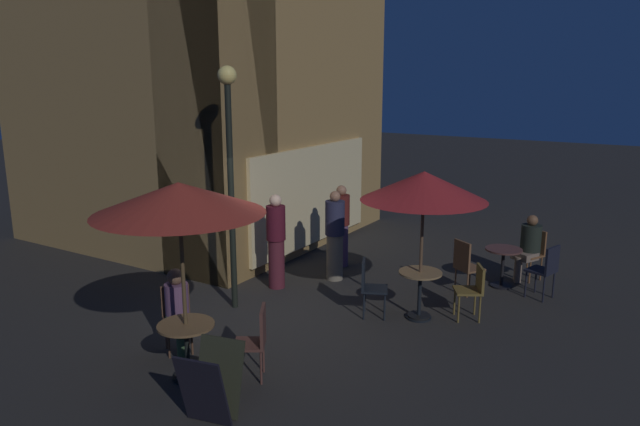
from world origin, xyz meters
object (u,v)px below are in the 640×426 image
object	(u,v)px
patio_umbrella_0	(424,187)
cafe_chair_6	(533,250)
street_lamp_near_corner	(230,150)
cafe_chair_1	(473,287)
cafe_chair_0	(369,283)
patron_seated_0	(178,307)
cafe_chair_5	(546,267)
patio_umbrella_1	(179,199)
patron_standing_3	(335,236)
cafe_table_2	(503,261)
cafe_chair_2	(177,312)
menu_sandwich_board	(211,384)
cafe_table_0	(420,286)
cafe_table_1	(187,339)
cafe_chair_4	(465,263)
patron_standing_4	(276,241)
cafe_chair_3	(256,337)
patron_standing_2	(341,226)
patron_seated_1	(529,244)

from	to	relation	value
patio_umbrella_0	cafe_chair_6	distance (m)	3.45
street_lamp_near_corner	cafe_chair_1	distance (m)	4.38
cafe_chair_0	patron_seated_0	xyz separation A→B (m)	(-2.54, 1.63, 0.14)
cafe_chair_5	patio_umbrella_1	bearing A→B (deg)	75.14
cafe_chair_6	patron_standing_3	bearing A→B (deg)	-31.58
cafe_table_2	cafe_chair_6	size ratio (longest dim) A/B	0.76
cafe_chair_2	cafe_chair_5	xyz separation A→B (m)	(4.69, -3.98, 0.02)
menu_sandwich_board	cafe_table_0	distance (m)	3.97
cafe_table_1	patio_umbrella_1	bearing A→B (deg)	7.13
cafe_table_1	patron_seated_0	world-z (taller)	patron_seated_0
menu_sandwich_board	cafe_chair_4	world-z (taller)	cafe_chair_4
cafe_table_0	patron_standing_4	size ratio (longest dim) A/B	0.45
cafe_table_1	cafe_chair_6	bearing A→B (deg)	-24.70
menu_sandwich_board	patio_umbrella_1	size ratio (longest dim) A/B	0.34
cafe_chair_0	patron_standing_4	world-z (taller)	patron_standing_4
cafe_chair_3	patron_standing_3	bearing A→B (deg)	-105.68
cafe_chair_0	patron_standing_3	xyz separation A→B (m)	(1.23, 1.35, 0.30)
cafe_chair_2	cafe_chair_3	xyz separation A→B (m)	(-0.08, -1.45, 0.02)
patio_umbrella_0	cafe_chair_1	world-z (taller)	patio_umbrella_0
cafe_table_0	cafe_table_2	bearing A→B (deg)	-18.70
cafe_table_0	patio_umbrella_0	xyz separation A→B (m)	(-0.00, -0.00, 1.58)
street_lamp_near_corner	cafe_table_1	distance (m)	3.18
cafe_table_0	cafe_chair_5	xyz separation A→B (m)	(1.91, -1.52, 0.04)
cafe_chair_3	cafe_chair_6	world-z (taller)	cafe_chair_3
patio_umbrella_1	patron_seated_0	bearing A→B (deg)	52.63
patio_umbrella_0	patron_standing_4	xyz separation A→B (m)	(-0.03, 2.74, -1.25)
cafe_table_2	patron_seated_0	bearing A→B (deg)	148.49
cafe_table_0	cafe_chair_0	xyz separation A→B (m)	(-0.33, 0.72, 0.01)
patio_umbrella_1	cafe_chair_6	bearing A→B (deg)	-24.70
patron_standing_2	cafe_table_2	bearing A→B (deg)	-149.93
street_lamp_near_corner	patron_standing_2	distance (m)	3.39
cafe_chair_6	patron_standing_4	bearing A→B (deg)	-26.47
street_lamp_near_corner	cafe_chair_6	distance (m)	5.97
cafe_table_2	cafe_chair_6	distance (m)	0.82
menu_sandwich_board	cafe_table_1	world-z (taller)	menu_sandwich_board
cafe_chair_0	cafe_chair_5	xyz separation A→B (m)	(2.24, -2.24, 0.03)
cafe_table_1	cafe_chair_5	xyz separation A→B (m)	(5.23, -3.28, 0.05)
cafe_chair_1	patron_standing_3	xyz separation A→B (m)	(0.49, 2.79, 0.32)
street_lamp_near_corner	cafe_table_2	size ratio (longest dim) A/B	5.45
menu_sandwich_board	patio_umbrella_0	size ratio (longest dim) A/B	0.36
cafe_chair_2	patron_seated_0	world-z (taller)	patron_seated_0
patio_umbrella_1	patron_seated_1	bearing A→B (deg)	-24.67
cafe_table_1	cafe_chair_3	xyz separation A→B (m)	(0.46, -0.75, 0.04)
cafe_table_1	patron_standing_2	xyz separation A→B (m)	(5.01, 0.61, 0.30)
cafe_chair_5	cafe_chair_6	bearing A→B (deg)	-49.17
cafe_table_0	cafe_chair_5	distance (m)	2.44
cafe_table_0	cafe_table_2	world-z (taller)	cafe_table_0
cafe_chair_5	patron_seated_0	xyz separation A→B (m)	(-4.78, 3.87, 0.11)
cafe_table_0	cafe_chair_4	bearing A→B (deg)	-10.72
cafe_table_2	patron_standing_2	world-z (taller)	patron_standing_2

